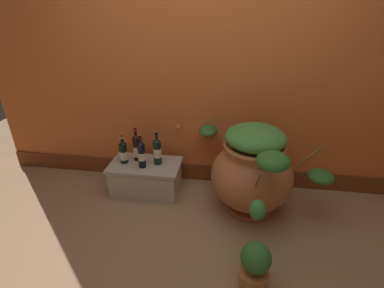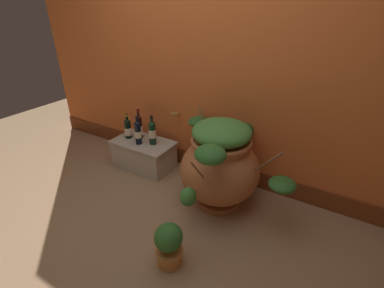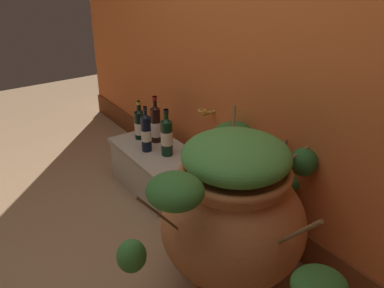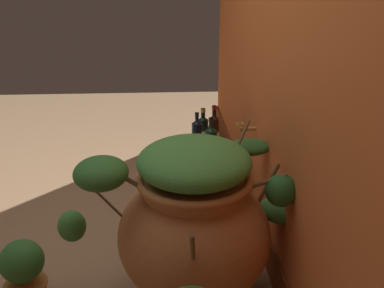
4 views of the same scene
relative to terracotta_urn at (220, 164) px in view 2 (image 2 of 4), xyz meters
name	(u,v)px [view 2 (image 2 of 4)]	position (x,y,z in m)	size (l,w,h in m)	color
ground_plane	(134,226)	(-0.48, -0.68, -0.43)	(7.00, 7.00, 0.00)	#9E7A56
back_wall	(204,51)	(-0.48, 0.52, 0.86)	(4.40, 0.33, 2.60)	#D6662D
terracotta_urn	(220,164)	(0.00, 0.00, 0.00)	(1.18, 1.19, 0.83)	#B26638
stone_ledge	(144,153)	(-1.03, 0.14, -0.25)	(0.70, 0.41, 0.32)	beige
wine_bottle_left	(128,128)	(-1.24, 0.14, 0.01)	(0.08, 0.08, 0.29)	black
wine_bottle_middle	(139,126)	(-1.12, 0.21, 0.03)	(0.07, 0.07, 0.34)	black
wine_bottle_right	(138,132)	(-1.03, 0.08, 0.03)	(0.07, 0.07, 0.32)	black
wine_bottle_back	(152,132)	(-0.90, 0.17, 0.03)	(0.08, 0.08, 0.33)	black
potted_shrub	(169,244)	(0.00, -0.82, -0.24)	(0.21, 0.21, 0.35)	#CC7F3D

